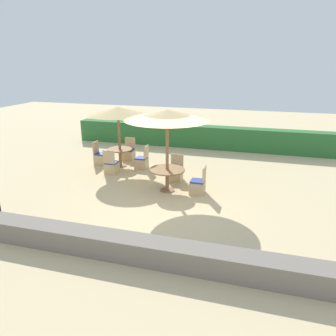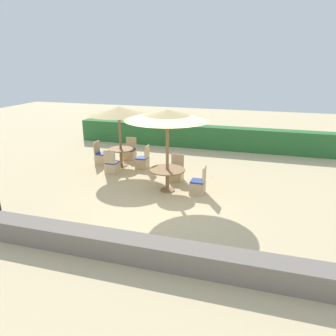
% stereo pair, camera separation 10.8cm
% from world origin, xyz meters
% --- Properties ---
extents(ground_plane, '(40.00, 40.00, 0.00)m').
position_xyz_m(ground_plane, '(0.00, 0.00, 0.00)').
color(ground_plane, '#D1BA8C').
extents(hedge_row, '(13.00, 0.70, 1.07)m').
position_xyz_m(hedge_row, '(0.00, 6.76, 0.53)').
color(hedge_row, '#2D6B33').
rests_on(hedge_row, ground_plane).
extents(stone_border, '(10.00, 0.56, 0.51)m').
position_xyz_m(stone_border, '(0.00, -3.03, 0.25)').
color(stone_border, slate).
rests_on(stone_border, ground_plane).
extents(parasol_back_left, '(2.39, 2.39, 2.41)m').
position_xyz_m(parasol_back_left, '(-2.69, 2.92, 2.23)').
color(parasol_back_left, olive).
rests_on(parasol_back_left, ground_plane).
extents(round_table_back_left, '(0.98, 0.98, 0.72)m').
position_xyz_m(round_table_back_left, '(-2.69, 2.92, 0.55)').
color(round_table_back_left, olive).
rests_on(round_table_back_left, ground_plane).
extents(patio_chair_back_left_west, '(0.46, 0.46, 0.93)m').
position_xyz_m(patio_chair_back_left_west, '(-3.61, 2.98, 0.26)').
color(patio_chair_back_left_west, tan).
rests_on(patio_chair_back_left_west, ground_plane).
extents(patio_chair_back_left_south, '(0.46, 0.46, 0.93)m').
position_xyz_m(patio_chair_back_left_south, '(-2.63, 1.99, 0.26)').
color(patio_chair_back_left_south, tan).
rests_on(patio_chair_back_left_south, ground_plane).
extents(patio_chair_back_left_east, '(0.46, 0.46, 0.93)m').
position_xyz_m(patio_chair_back_left_east, '(-1.75, 2.88, 0.26)').
color(patio_chair_back_left_east, tan).
rests_on(patio_chair_back_left_east, ground_plane).
extents(patio_chair_back_left_north, '(0.46, 0.46, 0.93)m').
position_xyz_m(patio_chair_back_left_north, '(-2.71, 3.86, 0.26)').
color(patio_chair_back_left_north, tan).
rests_on(patio_chair_back_left_north, ground_plane).
extents(parasol_center, '(2.68, 2.68, 2.67)m').
position_xyz_m(parasol_center, '(-0.12, 0.92, 2.50)').
color(parasol_center, olive).
rests_on(parasol_center, ground_plane).
extents(round_table_center, '(1.16, 1.16, 0.75)m').
position_xyz_m(round_table_center, '(-0.12, 0.92, 0.60)').
color(round_table_center, olive).
rests_on(round_table_center, ground_plane).
extents(patio_chair_center_east, '(0.46, 0.46, 0.93)m').
position_xyz_m(patio_chair_center_east, '(0.90, 0.97, 0.26)').
color(patio_chair_center_east, tan).
rests_on(patio_chair_center_east, ground_plane).
extents(patio_chair_center_north, '(0.46, 0.46, 0.93)m').
position_xyz_m(patio_chair_center_north, '(-0.10, 1.93, 0.26)').
color(patio_chair_center_north, tan).
rests_on(patio_chair_center_north, ground_plane).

